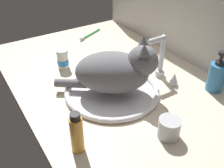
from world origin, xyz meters
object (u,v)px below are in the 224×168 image
object	(u,v)px
sink_basin	(112,91)
toothbrush	(90,34)
cat	(118,70)
amber_bottle	(77,134)
metal_jar	(169,128)
faucet	(160,61)
soap_pump_bottle	(217,76)
pill_bottle	(63,59)

from	to	relation	value
sink_basin	toothbrush	bearing A→B (deg)	160.57
cat	toothbrush	world-z (taller)	cat
sink_basin	amber_bottle	distance (cm)	30.02
sink_basin	metal_jar	bearing A→B (deg)	4.94
sink_basin	amber_bottle	size ratio (longest dim) A/B	2.66
faucet	cat	xyz separation A→B (cm)	(1.27, -21.01, 3.11)
sink_basin	metal_jar	xyz separation A→B (cm)	(28.14, 2.43, 2.38)
amber_bottle	toothbrush	size ratio (longest dim) A/B	0.82
faucet	soap_pump_bottle	size ratio (longest dim) A/B	1.22
faucet	pill_bottle	distance (cm)	41.11
cat	metal_jar	bearing A→B (deg)	1.45
faucet	amber_bottle	bearing A→B (deg)	-68.10
sink_basin	amber_bottle	bearing A→B (deg)	-51.39
pill_bottle	cat	bearing A→B (deg)	18.17
cat	toothbrush	xyz separation A→B (cm)	(-53.21, 16.57, -9.31)
faucet	amber_bottle	world-z (taller)	faucet
faucet	toothbrush	world-z (taller)	faucet
pill_bottle	soap_pump_bottle	distance (cm)	62.38
toothbrush	sink_basin	bearing A→B (deg)	-19.43
amber_bottle	soap_pump_bottle	xyz separation A→B (cm)	(0.32, 57.23, -0.36)
faucet	pill_bottle	world-z (taller)	faucet
cat	faucet	bearing A→B (deg)	93.46
soap_pump_bottle	metal_jar	bearing A→B (deg)	-73.51
faucet	metal_jar	size ratio (longest dim) A/B	2.85
pill_bottle	toothbrush	xyz separation A→B (cm)	(-24.47, 26.00, -3.28)
sink_basin	pill_bottle	xyz separation A→B (cm)	(-27.47, -7.68, 3.04)
amber_bottle	soap_pump_bottle	bearing A→B (deg)	89.68
faucet	pill_bottle	xyz separation A→B (cm)	(-27.47, -30.45, -2.92)
metal_jar	pill_bottle	bearing A→B (deg)	-169.70
metal_jar	sink_basin	bearing A→B (deg)	-175.06
sink_basin	amber_bottle	world-z (taller)	amber_bottle
metal_jar	amber_bottle	bearing A→B (deg)	-110.86
sink_basin	faucet	bearing A→B (deg)	90.00
amber_bottle	metal_jar	bearing A→B (deg)	69.14
metal_jar	soap_pump_bottle	distance (cm)	33.20
faucet	amber_bottle	xyz separation A→B (cm)	(18.42, -45.84, -0.52)
cat	toothbrush	size ratio (longest dim) A/B	2.09
toothbrush	soap_pump_bottle	bearing A→B (deg)	12.63
pill_bottle	faucet	bearing A→B (deg)	47.94
soap_pump_bottle	toothbrush	bearing A→B (deg)	-167.37
sink_basin	toothbrush	xyz separation A→B (cm)	(-51.94, 18.32, -0.25)
faucet	metal_jar	world-z (taller)	faucet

